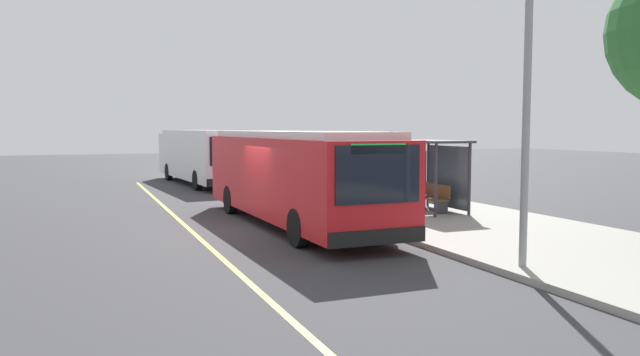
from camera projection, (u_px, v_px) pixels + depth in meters
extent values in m
plane|color=#38383A|center=(266.00, 229.00, 18.70)|extent=(120.00, 120.00, 0.00)
cube|color=gray|center=(436.00, 216.00, 20.89)|extent=(44.00, 6.40, 0.15)
cube|color=#E0D64C|center=(193.00, 233.00, 17.90)|extent=(36.00, 0.14, 0.01)
cube|color=red|center=(293.00, 176.00, 19.28)|extent=(11.24, 2.81, 2.40)
cube|color=silver|center=(293.00, 134.00, 19.18)|extent=(10.34, 2.54, 0.20)
cube|color=black|center=(378.00, 174.00, 14.10)|extent=(0.09, 2.17, 1.34)
cube|color=black|center=(331.00, 166.00, 19.76)|extent=(9.84, 0.27, 1.06)
cube|color=white|center=(331.00, 205.00, 19.86)|extent=(10.62, 0.28, 0.28)
cube|color=#26D83F|center=(379.00, 149.00, 14.04)|extent=(0.06, 1.40, 0.24)
cube|color=black|center=(378.00, 237.00, 14.20)|extent=(0.14, 2.50, 0.36)
cylinder|color=black|center=(378.00, 222.00, 16.63)|extent=(1.01, 0.30, 1.00)
cylinder|color=black|center=(298.00, 228.00, 15.73)|extent=(1.01, 0.30, 1.00)
cylinder|color=black|center=(291.00, 197.00, 22.90)|extent=(1.01, 0.30, 1.00)
cylinder|color=black|center=(230.00, 200.00, 22.00)|extent=(1.01, 0.30, 1.00)
cube|color=white|center=(202.00, 156.00, 33.73)|extent=(10.97, 3.34, 2.40)
cube|color=silver|center=(202.00, 132.00, 33.63)|extent=(10.09, 3.02, 0.20)
cube|color=black|center=(232.00, 151.00, 28.83)|extent=(0.20, 2.16, 1.34)
cube|color=black|center=(225.00, 150.00, 34.27)|extent=(9.50, 0.74, 1.06)
cube|color=#197259|center=(225.00, 173.00, 34.37)|extent=(10.25, 0.79, 0.28)
cube|color=#26D83F|center=(232.00, 139.00, 28.78)|extent=(0.13, 1.40, 0.24)
cube|color=black|center=(233.00, 182.00, 28.93)|extent=(0.26, 2.50, 0.36)
cylinder|color=black|center=(242.00, 179.00, 31.31)|extent=(1.02, 0.35, 1.00)
cylinder|color=black|center=(197.00, 180.00, 30.31)|extent=(1.02, 0.35, 1.00)
cylinder|color=black|center=(207.00, 171.00, 37.23)|extent=(1.02, 0.35, 1.00)
cylinder|color=black|center=(169.00, 172.00, 36.23)|extent=(1.02, 0.35, 1.00)
cylinder|color=#333338|center=(469.00, 179.00, 20.43)|extent=(0.10, 0.10, 2.40)
cylinder|color=#333338|center=(436.00, 181.00, 19.95)|extent=(0.10, 0.10, 2.40)
cylinder|color=#333338|center=(428.00, 174.00, 22.84)|extent=(0.10, 0.10, 2.40)
cylinder|color=#333338|center=(397.00, 175.00, 22.36)|extent=(0.10, 0.10, 2.40)
cube|color=#333338|center=(432.00, 141.00, 21.30)|extent=(2.90, 1.60, 0.08)
cube|color=#4C606B|center=(448.00, 177.00, 21.63)|extent=(2.47, 0.04, 2.16)
cube|color=navy|center=(413.00, 176.00, 22.60)|extent=(0.06, 1.11, 1.82)
cube|color=brown|center=(431.00, 198.00, 21.48)|extent=(1.60, 0.44, 0.06)
cube|color=brown|center=(437.00, 190.00, 21.54)|extent=(1.60, 0.05, 0.44)
cube|color=#333338|center=(420.00, 203.00, 22.16)|extent=(0.08, 0.40, 0.45)
cube|color=#333338|center=(442.00, 207.00, 20.83)|extent=(0.08, 0.40, 0.45)
cylinder|color=#333338|center=(391.00, 177.00, 18.72)|extent=(0.07, 0.07, 2.80)
cube|color=white|center=(391.00, 141.00, 18.63)|extent=(0.44, 0.03, 0.56)
cube|color=red|center=(390.00, 141.00, 18.62)|extent=(0.40, 0.01, 0.16)
cylinder|color=#282D47|center=(363.00, 197.00, 22.25)|extent=(0.14, 0.14, 0.85)
cylinder|color=#282D47|center=(358.00, 197.00, 22.18)|extent=(0.14, 0.14, 0.85)
cube|color=#265999|center=(361.00, 177.00, 22.16)|extent=(0.24, 0.40, 0.62)
sphere|color=tan|center=(361.00, 165.00, 22.12)|extent=(0.22, 0.22, 0.22)
cylinder|color=gray|center=(526.00, 113.00, 12.64)|extent=(0.16, 0.16, 6.40)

